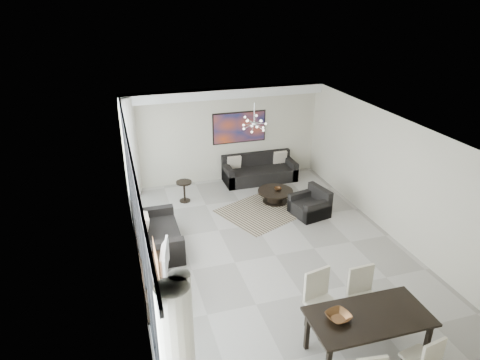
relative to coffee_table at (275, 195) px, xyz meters
name	(u,v)px	position (x,y,z in m)	size (l,w,h in m)	color
room_shell	(298,195)	(-0.50, -2.51, 1.25)	(6.00, 9.00, 2.90)	#A8A39B
window_wall	(141,216)	(-3.82, -2.51, 1.27)	(0.37, 8.95, 2.90)	white
soffit	(224,93)	(-0.96, 1.79, 2.57)	(5.98, 0.40, 0.26)	white
painting	(239,128)	(-0.46, 1.96, 1.45)	(1.68, 0.04, 0.98)	#C5461B
chandelier	(254,124)	(-0.66, -0.01, 2.15)	(0.66, 0.66, 0.71)	silver
rug	(266,210)	(-0.43, -0.39, -0.19)	(2.31, 1.78, 0.01)	black
coffee_table	(275,195)	(0.00, 0.00, 0.00)	(1.00, 1.00, 0.35)	black
bowl_coffee	(278,189)	(0.08, 0.02, 0.18)	(0.21, 0.21, 0.07)	brown
sofa_main	(259,172)	(0.07, 1.57, 0.08)	(2.24, 0.92, 0.81)	black
loveseat	(155,237)	(-3.51, -1.42, 0.10)	(1.00, 1.78, 0.89)	black
armchair	(311,206)	(0.63, -0.97, 0.05)	(0.98, 1.02, 0.73)	black
side_table	(184,188)	(-2.44, 0.78, 0.21)	(0.44, 0.44, 0.61)	black
tv_console	(155,284)	(-3.72, -3.09, 0.05)	(0.45, 1.61, 0.50)	black
television	(161,260)	(-3.56, -3.08, 0.58)	(0.95, 0.12, 0.54)	gray
dining_table	(369,320)	(-0.62, -5.61, 0.53)	(1.96, 1.01, 0.81)	black
dining_chair_se	(426,358)	(-0.12, -6.37, 0.34)	(0.49, 0.49, 0.94)	beige
dining_chair_nw	(320,296)	(-1.04, -4.77, 0.45)	(0.61, 0.61, 1.12)	beige
dining_chair_ne	(363,291)	(-0.24, -4.85, 0.42)	(0.51, 0.51, 1.08)	beige
bowl_dining	(338,317)	(-1.13, -5.53, 0.66)	(0.38, 0.38, 0.09)	brown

